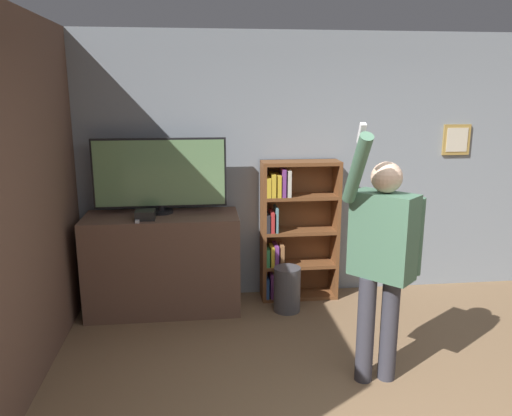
# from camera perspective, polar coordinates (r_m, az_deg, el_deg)

# --- Properties ---
(wall_back) EXTENTS (7.08, 0.09, 2.70)m
(wall_back) POSITION_cam_1_polar(r_m,az_deg,el_deg) (5.27, 8.22, 4.69)
(wall_back) COLOR gray
(wall_back) RESTS_ON ground_plane
(wall_side_brick) EXTENTS (0.06, 4.33, 2.70)m
(wall_side_brick) POSITION_cam_1_polar(r_m,az_deg,el_deg) (3.92, -24.82, 0.59)
(wall_side_brick) COLOR brown
(wall_side_brick) RESTS_ON ground_plane
(tv_ledge) EXTENTS (1.47, 0.58, 0.96)m
(tv_ledge) POSITION_cam_1_polar(r_m,az_deg,el_deg) (4.98, -10.55, -6.22)
(tv_ledge) COLOR brown
(tv_ledge) RESTS_ON ground_plane
(television) EXTENTS (1.27, 0.22, 0.73)m
(television) POSITION_cam_1_polar(r_m,az_deg,el_deg) (4.86, -10.91, 3.77)
(television) COLOR black
(television) RESTS_ON tv_ledge
(game_console) EXTENTS (0.18, 0.17, 0.08)m
(game_console) POSITION_cam_1_polar(r_m,az_deg,el_deg) (4.72, -12.53, -0.77)
(game_console) COLOR black
(game_console) RESTS_ON tv_ledge
(remote_loose) EXTENTS (0.04, 0.14, 0.02)m
(remote_loose) POSITION_cam_1_polar(r_m,az_deg,el_deg) (4.67, -13.39, -1.38)
(remote_loose) COLOR white
(remote_loose) RESTS_ON tv_ledge
(bookshelf) EXTENTS (0.79, 0.28, 1.44)m
(bookshelf) POSITION_cam_1_polar(r_m,az_deg,el_deg) (5.14, 4.22, -2.60)
(bookshelf) COLOR brown
(bookshelf) RESTS_ON ground_plane
(person) EXTENTS (0.59, 0.55, 1.94)m
(person) POSITION_cam_1_polar(r_m,az_deg,el_deg) (3.67, 14.23, -4.95)
(person) COLOR #383842
(person) RESTS_ON ground_plane
(waste_bin) EXTENTS (0.26, 0.26, 0.45)m
(waste_bin) POSITION_cam_1_polar(r_m,az_deg,el_deg) (4.97, 3.57, -9.24)
(waste_bin) COLOR #4C4C51
(waste_bin) RESTS_ON ground_plane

